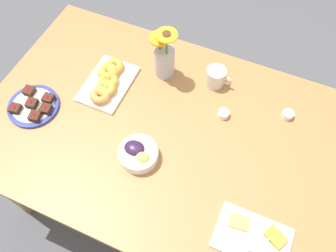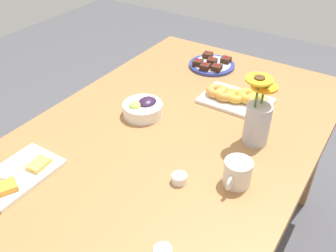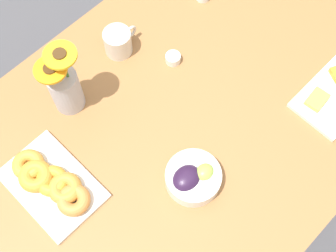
% 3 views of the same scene
% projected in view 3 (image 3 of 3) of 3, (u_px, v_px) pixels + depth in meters
% --- Properties ---
extents(ground_plane, '(6.00, 6.00, 0.00)m').
position_uv_depth(ground_plane, '(168.00, 201.00, 2.05)').
color(ground_plane, '#4C4C51').
extents(dining_table, '(1.60, 1.00, 0.74)m').
position_uv_depth(dining_table, '(168.00, 143.00, 1.46)').
color(dining_table, '#9E6B3D').
rests_on(dining_table, ground_plane).
extents(coffee_mug, '(0.12, 0.09, 0.09)m').
position_uv_depth(coffee_mug, '(118.00, 42.00, 1.46)').
color(coffee_mug, beige).
rests_on(coffee_mug, dining_table).
extents(grape_bowl, '(0.16, 0.16, 0.07)m').
position_uv_depth(grape_bowl, '(193.00, 178.00, 1.29)').
color(grape_bowl, white).
rests_on(grape_bowl, dining_table).
extents(cheese_platter, '(0.26, 0.17, 0.03)m').
position_uv_depth(cheese_platter, '(336.00, 94.00, 1.42)').
color(cheese_platter, white).
rests_on(cheese_platter, dining_table).
extents(croissant_platter, '(0.19, 0.29, 0.05)m').
position_uv_depth(croissant_platter, '(51.00, 183.00, 1.29)').
color(croissant_platter, white).
rests_on(croissant_platter, dining_table).
extents(jam_cup_berry, '(0.05, 0.05, 0.03)m').
position_uv_depth(jam_cup_berry, '(173.00, 58.00, 1.47)').
color(jam_cup_berry, white).
rests_on(jam_cup_berry, dining_table).
extents(flower_vase, '(0.13, 0.10, 0.26)m').
position_uv_depth(flower_vase, '(65.00, 87.00, 1.34)').
color(flower_vase, '#B2B2BC').
rests_on(flower_vase, dining_table).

